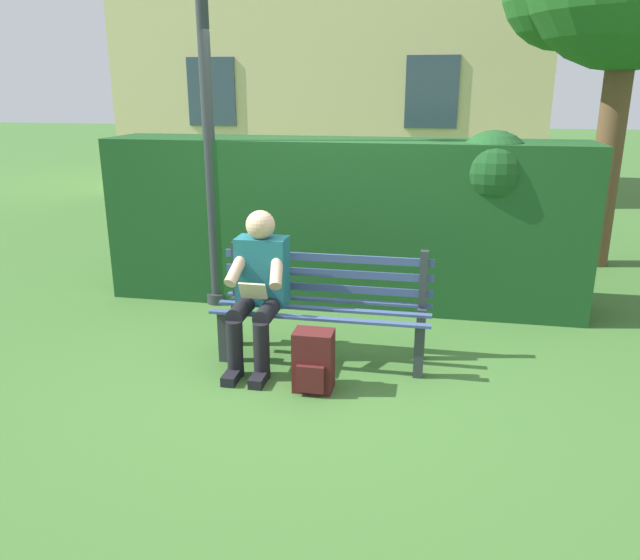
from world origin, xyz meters
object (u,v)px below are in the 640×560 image
Objects in this scene: person_seated at (258,285)px; backpack at (313,361)px; park_bench at (324,304)px; lamp_post at (204,48)px.

backpack is (-0.50, 0.40, -0.40)m from person_seated.
person_seated is (0.47, 0.18, 0.18)m from park_bench.
park_bench is at bearing 140.75° from lamp_post.
park_bench is 1.42× the size of person_seated.
backpack is 0.11× the size of lamp_post.
backpack is 2.98m from lamp_post.
person_seated is at bearing 20.79° from park_bench.
person_seated is 2.66× the size of backpack.
park_bench is 3.78× the size of backpack.
lamp_post reaches higher than person_seated.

